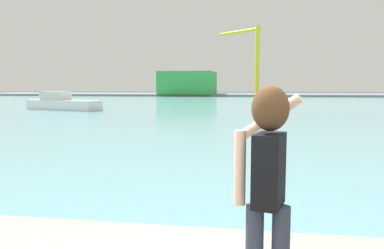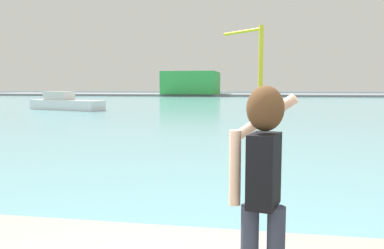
{
  "view_description": "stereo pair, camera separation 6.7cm",
  "coord_description": "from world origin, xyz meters",
  "px_view_note": "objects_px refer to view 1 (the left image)",
  "views": [
    {
      "loc": [
        0.54,
        -2.53,
        2.33
      ],
      "look_at": [
        -0.56,
        4.23,
        1.64
      ],
      "focal_mm": 35.81,
      "sensor_mm": 36.0,
      "label": 1
    },
    {
      "loc": [
        0.61,
        -2.52,
        2.33
      ],
      "look_at": [
        -0.56,
        4.23,
        1.64
      ],
      "focal_mm": 35.81,
      "sensor_mm": 36.0,
      "label": 2
    }
  ],
  "objects_px": {
    "warehouse_left": "(188,83)",
    "port_crane": "(252,52)",
    "person_photographer": "(268,174)",
    "boat_moored": "(62,103)"
  },
  "relations": [
    {
      "from": "boat_moored",
      "to": "port_crane",
      "type": "distance_m",
      "value": 57.45
    },
    {
      "from": "warehouse_left",
      "to": "person_photographer",
      "type": "bearing_deg",
      "value": -79.78
    },
    {
      "from": "boat_moored",
      "to": "warehouse_left",
      "type": "height_order",
      "value": "warehouse_left"
    },
    {
      "from": "person_photographer",
      "to": "boat_moored",
      "type": "distance_m",
      "value": 36.97
    },
    {
      "from": "person_photographer",
      "to": "boat_moored",
      "type": "xyz_separation_m",
      "value": [
        -18.68,
        31.89,
        -1.0
      ]
    },
    {
      "from": "warehouse_left",
      "to": "port_crane",
      "type": "xyz_separation_m",
      "value": [
        14.99,
        -2.28,
        6.91
      ]
    },
    {
      "from": "person_photographer",
      "to": "boat_moored",
      "type": "height_order",
      "value": "person_photographer"
    },
    {
      "from": "boat_moored",
      "to": "warehouse_left",
      "type": "distance_m",
      "value": 56.21
    },
    {
      "from": "person_photographer",
      "to": "warehouse_left",
      "type": "height_order",
      "value": "warehouse_left"
    },
    {
      "from": "boat_moored",
      "to": "port_crane",
      "type": "relative_size",
      "value": 0.55
    }
  ]
}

